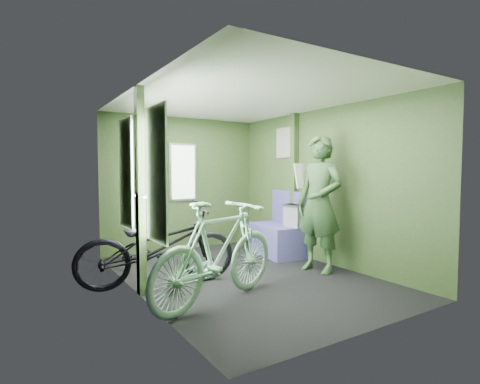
{
  "coord_description": "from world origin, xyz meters",
  "views": [
    {
      "loc": [
        -2.61,
        -4.08,
        1.39
      ],
      "look_at": [
        0.0,
        0.1,
        1.1
      ],
      "focal_mm": 28.0,
      "sensor_mm": 36.0,
      "label": 1
    }
  ],
  "objects_px": {
    "bicycle_black": "(158,287)",
    "bicycle_mint": "(219,304)",
    "bench_seat": "(278,236)",
    "waste_box": "(296,231)",
    "passenger": "(319,204)"
  },
  "relations": [
    {
      "from": "passenger",
      "to": "waste_box",
      "type": "distance_m",
      "value": 0.97
    },
    {
      "from": "bicycle_mint",
      "to": "waste_box",
      "type": "distance_m",
      "value": 2.38
    },
    {
      "from": "bicycle_black",
      "to": "bench_seat",
      "type": "distance_m",
      "value": 2.37
    },
    {
      "from": "bicycle_black",
      "to": "passenger",
      "type": "relative_size",
      "value": 1.01
    },
    {
      "from": "waste_box",
      "to": "bicycle_black",
      "type": "bearing_deg",
      "value": -172.83
    },
    {
      "from": "bicycle_black",
      "to": "bench_seat",
      "type": "height_order",
      "value": "bench_seat"
    },
    {
      "from": "passenger",
      "to": "waste_box",
      "type": "relative_size",
      "value": 2.19
    },
    {
      "from": "passenger",
      "to": "waste_box",
      "type": "bearing_deg",
      "value": 149.74
    },
    {
      "from": "bicycle_black",
      "to": "waste_box",
      "type": "xyz_separation_m",
      "value": [
        2.38,
        0.3,
        0.42
      ]
    },
    {
      "from": "bicycle_black",
      "to": "bicycle_mint",
      "type": "bearing_deg",
      "value": -147.59
    },
    {
      "from": "bicycle_black",
      "to": "waste_box",
      "type": "distance_m",
      "value": 2.44
    },
    {
      "from": "passenger",
      "to": "bicycle_mint",
      "type": "bearing_deg",
      "value": -89.74
    },
    {
      "from": "bench_seat",
      "to": "waste_box",
      "type": "bearing_deg",
      "value": -62.63
    },
    {
      "from": "bicycle_black",
      "to": "bicycle_mint",
      "type": "relative_size",
      "value": 1.04
    },
    {
      "from": "passenger",
      "to": "bench_seat",
      "type": "xyz_separation_m",
      "value": [
        0.15,
        1.09,
        -0.62
      ]
    }
  ]
}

